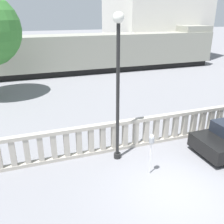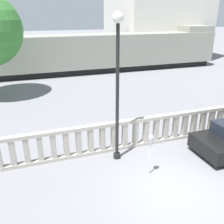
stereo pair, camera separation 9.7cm
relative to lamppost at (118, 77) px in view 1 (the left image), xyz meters
name	(u,v)px [view 1 (the left image)]	position (x,y,z in m)	size (l,w,h in m)	color
ground_plane	(175,191)	(1.05, -2.45, -3.25)	(160.00, 160.00, 0.00)	slate
balustrade	(136,133)	(1.05, 0.60, -2.62)	(17.09, 0.24, 1.27)	#ADA599
lamppost	(118,77)	(0.00, 0.00, 0.00)	(0.37, 0.37, 5.35)	black
parking_meter	(152,142)	(0.72, -1.34, -2.00)	(0.18, 0.18, 1.54)	silver
train_near	(82,53)	(2.35, 15.26, -1.44)	(27.24, 3.10, 4.06)	black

